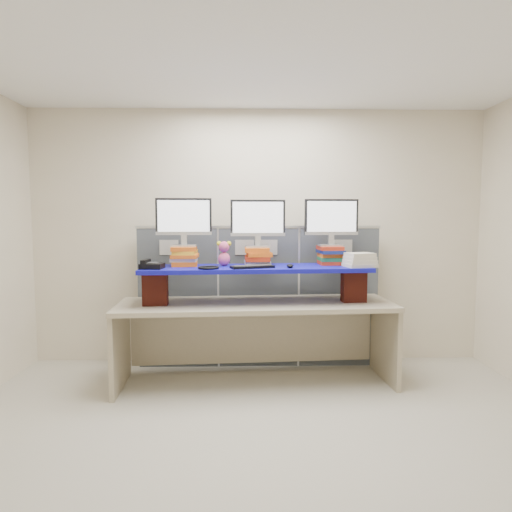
{
  "coord_description": "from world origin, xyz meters",
  "views": [
    {
      "loc": [
        -0.13,
        -2.78,
        1.6
      ],
      "look_at": [
        -0.04,
        1.28,
        1.25
      ],
      "focal_mm": 30.0,
      "sensor_mm": 36.0,
      "label": 1
    }
  ],
  "objects_px": {
    "monitor_center": "(258,220)",
    "desk_phone": "(151,265)",
    "blue_board": "(256,268)",
    "monitor_left": "(184,219)",
    "monitor_right": "(331,220)",
    "keyboard": "(252,267)",
    "desk": "(256,319)"
  },
  "relations": [
    {
      "from": "monitor_center",
      "to": "desk_phone",
      "type": "relative_size",
      "value": 2.54
    },
    {
      "from": "blue_board",
      "to": "monitor_center",
      "type": "height_order",
      "value": "monitor_center"
    },
    {
      "from": "monitor_left",
      "to": "monitor_center",
      "type": "xyz_separation_m",
      "value": [
        0.71,
        0.04,
        -0.01
      ]
    },
    {
      "from": "monitor_center",
      "to": "desk_phone",
      "type": "bearing_deg",
      "value": -167.29
    },
    {
      "from": "monitor_right",
      "to": "keyboard",
      "type": "relative_size",
      "value": 1.27
    },
    {
      "from": "blue_board",
      "to": "monitor_left",
      "type": "bearing_deg",
      "value": 170.21
    },
    {
      "from": "monitor_right",
      "to": "desk_phone",
      "type": "xyz_separation_m",
      "value": [
        -1.71,
        -0.33,
        -0.42
      ]
    },
    {
      "from": "blue_board",
      "to": "monitor_center",
      "type": "distance_m",
      "value": 0.47
    },
    {
      "from": "desk",
      "to": "blue_board",
      "type": "height_order",
      "value": "blue_board"
    },
    {
      "from": "monitor_left",
      "to": "keyboard",
      "type": "distance_m",
      "value": 0.82
    },
    {
      "from": "keyboard",
      "to": "desk_phone",
      "type": "bearing_deg",
      "value": 163.73
    },
    {
      "from": "monitor_center",
      "to": "keyboard",
      "type": "bearing_deg",
      "value": -106.28
    },
    {
      "from": "blue_board",
      "to": "keyboard",
      "type": "xyz_separation_m",
      "value": [
        -0.04,
        -0.13,
        0.03
      ]
    },
    {
      "from": "monitor_left",
      "to": "desk_phone",
      "type": "xyz_separation_m",
      "value": [
        -0.27,
        -0.24,
        -0.42
      ]
    },
    {
      "from": "desk",
      "to": "blue_board",
      "type": "xyz_separation_m",
      "value": [
        -0.0,
        0.0,
        0.49
      ]
    },
    {
      "from": "keyboard",
      "to": "desk_phone",
      "type": "xyz_separation_m",
      "value": [
        -0.92,
        -0.03,
        0.02
      ]
    },
    {
      "from": "blue_board",
      "to": "desk_phone",
      "type": "relative_size",
      "value": 10.24
    },
    {
      "from": "blue_board",
      "to": "monitor_left",
      "type": "height_order",
      "value": "monitor_left"
    },
    {
      "from": "desk",
      "to": "keyboard",
      "type": "relative_size",
      "value": 6.33
    },
    {
      "from": "keyboard",
      "to": "desk_phone",
      "type": "height_order",
      "value": "desk_phone"
    },
    {
      "from": "desk",
      "to": "monitor_left",
      "type": "height_order",
      "value": "monitor_left"
    },
    {
      "from": "blue_board",
      "to": "desk_phone",
      "type": "bearing_deg",
      "value": -173.74
    },
    {
      "from": "monitor_left",
      "to": "monitor_right",
      "type": "relative_size",
      "value": 1.0
    },
    {
      "from": "monitor_center",
      "to": "monitor_right",
      "type": "height_order",
      "value": "monitor_right"
    },
    {
      "from": "monitor_left",
      "to": "monitor_right",
      "type": "distance_m",
      "value": 1.45
    },
    {
      "from": "monitor_right",
      "to": "keyboard",
      "type": "height_order",
      "value": "monitor_right"
    },
    {
      "from": "desk",
      "to": "keyboard",
      "type": "height_order",
      "value": "keyboard"
    },
    {
      "from": "monitor_right",
      "to": "blue_board",
      "type": "bearing_deg",
      "value": -171.11
    },
    {
      "from": "blue_board",
      "to": "desk_phone",
      "type": "xyz_separation_m",
      "value": [
        -0.96,
        -0.17,
        0.05
      ]
    },
    {
      "from": "desk",
      "to": "keyboard",
      "type": "distance_m",
      "value": 0.54
    },
    {
      "from": "desk",
      "to": "keyboard",
      "type": "xyz_separation_m",
      "value": [
        -0.04,
        -0.13,
        0.52
      ]
    },
    {
      "from": "keyboard",
      "to": "desk_phone",
      "type": "relative_size",
      "value": 2.0
    }
  ]
}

